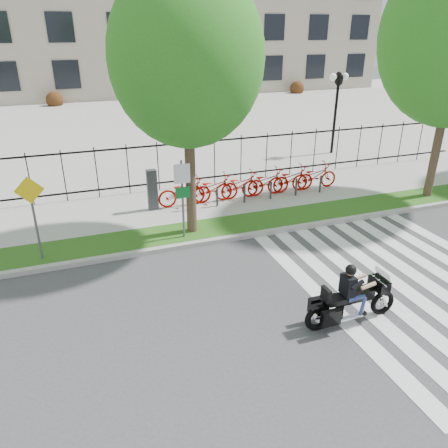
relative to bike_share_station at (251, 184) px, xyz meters
name	(u,v)px	position (x,y,z in m)	size (l,w,h in m)	color
ground	(245,322)	(-3.24, -7.20, -0.68)	(120.00, 120.00, 0.00)	#3C3D3F
curb	(195,244)	(-3.24, -3.10, -0.61)	(60.00, 0.20, 0.15)	#A29F98
grass_verge	(188,233)	(-3.24, -2.25, -0.61)	(60.00, 1.50, 0.15)	#1A4912
sidewalk	(170,206)	(-3.24, 0.25, -0.61)	(60.00, 3.50, 0.15)	#99968F
plaza	(113,122)	(-3.24, 17.80, -0.63)	(80.00, 34.00, 0.10)	#99968F
crosswalk_stripes	(412,284)	(1.59, -7.20, -0.68)	(5.70, 8.00, 0.01)	silver
iron_fence	(158,166)	(-3.24, 2.00, 0.47)	(30.00, 0.06, 2.00)	black
lamp_post_right	(337,93)	(6.76, 4.80, 2.52)	(1.06, 0.70, 4.25)	black
street_tree_1	(187,58)	(-3.07, -2.25, 4.79)	(4.41, 4.41, 7.87)	#3E2B21
bike_share_station	(251,184)	(0.00, 0.00, 0.00)	(7.88, 0.89, 1.50)	#2D2D33
sign_pole_regulatory	(182,190)	(-3.44, -2.62, 1.06)	(0.50, 0.09, 2.50)	#59595B
sign_pole_warning	(33,207)	(-7.69, -2.62, 1.06)	(0.78, 0.09, 2.49)	#59595B
motorcycle_rider	(352,299)	(-0.96, -8.00, -0.07)	(2.38, 0.69, 1.83)	black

